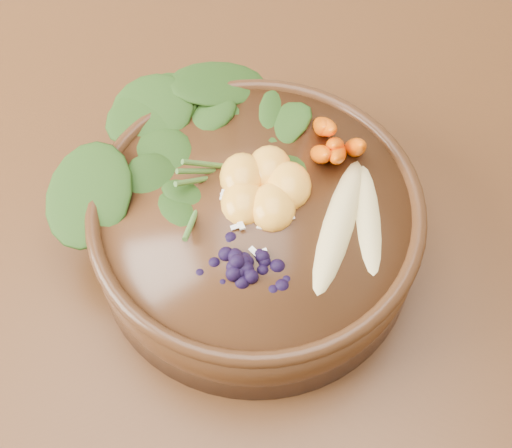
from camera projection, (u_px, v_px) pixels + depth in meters
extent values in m
plane|color=#381E0F|center=(215.00, 376.00, 1.46)|extent=(4.00, 4.00, 0.00)
cube|color=#563016|center=(185.00, 160.00, 0.85)|extent=(1.60, 0.90, 0.04)
cylinder|color=#4A2A15|center=(256.00, 229.00, 0.72)|extent=(0.39, 0.39, 0.09)
ellipsoid|color=#E0CC84|center=(370.00, 210.00, 0.66)|extent=(0.03, 0.17, 0.03)
ellipsoid|color=#E0CC84|center=(340.00, 214.00, 0.65)|extent=(0.08, 0.17, 0.03)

